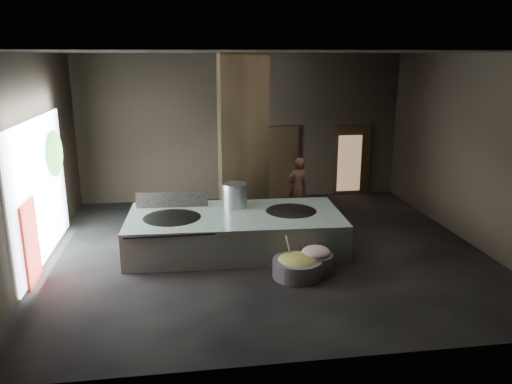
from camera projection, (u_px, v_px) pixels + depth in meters
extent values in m
cube|color=black|center=(265.00, 251.00, 11.81)|extent=(10.00, 9.00, 0.10)
cube|color=black|center=(267.00, 50.00, 10.59)|extent=(10.00, 9.00, 0.10)
cube|color=black|center=(242.00, 128.00, 15.54)|extent=(10.00, 0.10, 4.50)
cube|color=black|center=(320.00, 220.00, 6.86)|extent=(10.00, 0.10, 4.50)
cube|color=black|center=(30.00, 163.00, 10.49)|extent=(0.10, 9.00, 4.50)
cube|color=black|center=(474.00, 150.00, 11.91)|extent=(0.10, 9.00, 4.50)
cube|color=black|center=(243.00, 142.00, 12.97)|extent=(1.20, 1.20, 4.50)
cube|color=beige|center=(235.00, 231.00, 11.74)|extent=(5.06, 2.58, 0.86)
cube|color=black|center=(235.00, 216.00, 11.64)|extent=(4.85, 2.33, 0.03)
ellipsoid|color=black|center=(172.00, 222.00, 11.41)|extent=(1.56, 1.56, 0.43)
cylinder|color=black|center=(172.00, 219.00, 11.39)|extent=(1.60, 1.60, 0.05)
ellipsoid|color=black|center=(291.00, 215.00, 11.90)|extent=(1.46, 1.46, 0.41)
cylinder|color=black|center=(291.00, 212.00, 11.88)|extent=(1.49, 1.49, 0.05)
cylinder|color=#B9BCC1|center=(235.00, 196.00, 12.09)|extent=(0.60, 0.60, 0.65)
cube|color=black|center=(172.00, 201.00, 12.10)|extent=(1.73, 0.14, 0.43)
imported|color=#94594B|center=(298.00, 187.00, 14.03)|extent=(0.70, 0.54, 1.71)
cylinder|color=gray|center=(297.00, 268.00, 10.30)|extent=(1.19, 1.19, 0.38)
ellipsoid|color=#89AB52|center=(298.00, 261.00, 10.26)|extent=(0.85, 0.85, 0.26)
cylinder|color=#B9BCC1|center=(289.00, 249.00, 10.33)|extent=(0.26, 0.36, 0.73)
cylinder|color=gray|center=(316.00, 263.00, 10.53)|extent=(0.95, 0.95, 0.40)
ellipsoid|color=tan|center=(316.00, 252.00, 10.46)|extent=(0.60, 0.60, 0.23)
cube|color=black|center=(280.00, 163.00, 15.92)|extent=(1.18, 0.08, 2.38)
cube|color=#8C6647|center=(278.00, 165.00, 15.99)|extent=(0.88, 0.04, 2.09)
cube|color=black|center=(352.00, 161.00, 16.25)|extent=(1.18, 0.08, 2.38)
cube|color=#8C6647|center=(349.00, 163.00, 16.17)|extent=(0.77, 0.04, 1.83)
cube|color=white|center=(41.00, 190.00, 10.87)|extent=(0.04, 4.20, 3.10)
cube|color=maroon|center=(31.00, 243.00, 9.83)|extent=(0.05, 0.90, 1.70)
ellipsoid|color=#194714|center=(55.00, 153.00, 11.77)|extent=(0.28, 1.10, 1.10)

